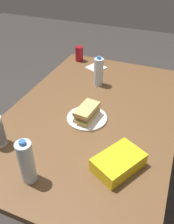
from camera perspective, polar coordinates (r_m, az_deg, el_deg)
name	(u,v)px	position (r m, az deg, el deg)	size (l,w,h in m)	color
ground_plane	(92,185)	(2.00, 1.24, -16.98)	(8.00, 8.00, 0.00)	#383330
dining_table	(93,122)	(1.53, 1.55, -2.48)	(1.50, 0.99, 0.73)	brown
paper_plate	(87,118)	(1.41, 0.00, -1.43)	(0.24, 0.24, 0.01)	white
sandwich	(87,112)	(1.38, -0.01, -0.01)	(0.19, 0.11, 0.08)	#DBB26B
soda_can_red	(79,54)	(2.09, -1.87, 13.67)	(0.07, 0.07, 0.12)	maroon
chip_bag	(118,162)	(1.13, 7.49, -11.78)	(0.23, 0.15, 0.07)	yellow
water_bottle_tall	(99,72)	(1.71, 2.76, 9.53)	(0.07, 0.07, 0.21)	silver
water_bottle_spare	(27,162)	(1.06, -14.19, -11.50)	(0.07, 0.07, 0.23)	silver
paper_napkin	(96,67)	(1.99, 2.19, 10.55)	(0.13, 0.13, 0.01)	white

